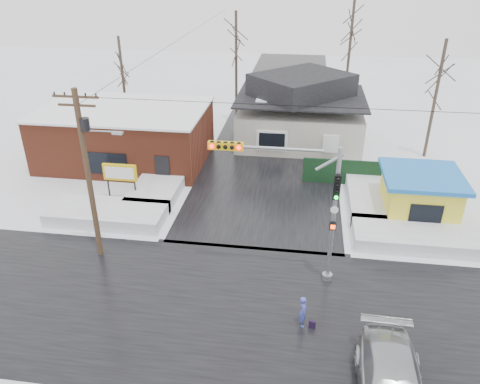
# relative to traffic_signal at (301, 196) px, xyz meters

# --- Properties ---
(ground) EXTENTS (120.00, 120.00, 0.00)m
(ground) POSITION_rel_traffic_signal_xyz_m (-2.43, -2.97, -4.54)
(ground) COLOR white
(ground) RESTS_ON ground
(road_ns) EXTENTS (10.00, 120.00, 0.02)m
(road_ns) POSITION_rel_traffic_signal_xyz_m (-2.43, -2.97, -4.53)
(road_ns) COLOR black
(road_ns) RESTS_ON ground
(road_ew) EXTENTS (120.00, 10.00, 0.02)m
(road_ew) POSITION_rel_traffic_signal_xyz_m (-2.43, -2.97, -4.53)
(road_ew) COLOR black
(road_ew) RESTS_ON ground
(snowbank_nw) EXTENTS (7.00, 3.00, 0.80)m
(snowbank_nw) POSITION_rel_traffic_signal_xyz_m (-11.43, 4.03, -4.14)
(snowbank_nw) COLOR white
(snowbank_nw) RESTS_ON ground
(snowbank_ne) EXTENTS (7.00, 3.00, 0.80)m
(snowbank_ne) POSITION_rel_traffic_signal_xyz_m (6.57, 4.03, -4.14)
(snowbank_ne) COLOR white
(snowbank_ne) RESTS_ON ground
(snowbank_nside_w) EXTENTS (3.00, 8.00, 0.80)m
(snowbank_nside_w) POSITION_rel_traffic_signal_xyz_m (-9.43, 9.03, -4.14)
(snowbank_nside_w) COLOR white
(snowbank_nside_w) RESTS_ON ground
(snowbank_nside_e) EXTENTS (3.00, 8.00, 0.80)m
(snowbank_nside_e) POSITION_rel_traffic_signal_xyz_m (4.57, 9.03, -4.14)
(snowbank_nside_e) COLOR white
(snowbank_nside_e) RESTS_ON ground
(traffic_signal) EXTENTS (6.05, 0.68, 7.00)m
(traffic_signal) POSITION_rel_traffic_signal_xyz_m (0.00, 0.00, 0.00)
(traffic_signal) COLOR gray
(traffic_signal) RESTS_ON ground
(utility_pole) EXTENTS (3.15, 0.44, 9.00)m
(utility_pole) POSITION_rel_traffic_signal_xyz_m (-10.36, 0.53, 0.57)
(utility_pole) COLOR #382619
(utility_pole) RESTS_ON ground
(brick_building) EXTENTS (12.20, 8.20, 4.12)m
(brick_building) POSITION_rel_traffic_signal_xyz_m (-13.43, 13.03, -2.46)
(brick_building) COLOR brown
(brick_building) RESTS_ON ground
(marquee_sign) EXTENTS (2.20, 0.21, 2.55)m
(marquee_sign) POSITION_rel_traffic_signal_xyz_m (-11.43, 6.53, -2.62)
(marquee_sign) COLOR black
(marquee_sign) RESTS_ON ground
(house) EXTENTS (10.40, 8.40, 5.76)m
(house) POSITION_rel_traffic_signal_xyz_m (-0.43, 19.03, -1.92)
(house) COLOR beige
(house) RESTS_ON ground
(kiosk) EXTENTS (4.60, 4.60, 2.88)m
(kiosk) POSITION_rel_traffic_signal_xyz_m (7.07, 7.03, -3.08)
(kiosk) COLOR yellow
(kiosk) RESTS_ON ground
(fence) EXTENTS (8.00, 0.12, 1.80)m
(fence) POSITION_rel_traffic_signal_xyz_m (4.07, 11.03, -3.64)
(fence) COLOR black
(fence) RESTS_ON ground
(tree_far_left) EXTENTS (3.00, 3.00, 10.00)m
(tree_far_left) POSITION_rel_traffic_signal_xyz_m (-6.43, 23.03, 3.41)
(tree_far_left) COLOR #332821
(tree_far_left) RESTS_ON ground
(tree_far_mid) EXTENTS (3.00, 3.00, 12.00)m
(tree_far_mid) POSITION_rel_traffic_signal_xyz_m (3.57, 25.03, 5.00)
(tree_far_mid) COLOR #332821
(tree_far_mid) RESTS_ON ground
(tree_far_right) EXTENTS (3.00, 3.00, 9.00)m
(tree_far_right) POSITION_rel_traffic_signal_xyz_m (9.57, 17.03, 2.62)
(tree_far_right) COLOR #332821
(tree_far_right) RESTS_ON ground
(tree_far_west) EXTENTS (3.00, 3.00, 8.00)m
(tree_far_west) POSITION_rel_traffic_signal_xyz_m (-16.43, 21.03, 1.82)
(tree_far_west) COLOR #332821
(tree_far_west) RESTS_ON ground
(pedestrian) EXTENTS (0.40, 0.58, 1.50)m
(pedestrian) POSITION_rel_traffic_signal_xyz_m (0.42, -3.39, -3.79)
(pedestrian) COLOR #3D48AC
(pedestrian) RESTS_ON ground
(shopping_bag) EXTENTS (0.30, 0.18, 0.35)m
(shopping_bag) POSITION_rel_traffic_signal_xyz_m (0.85, -3.51, -4.36)
(shopping_bag) COLOR black
(shopping_bag) RESTS_ON ground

